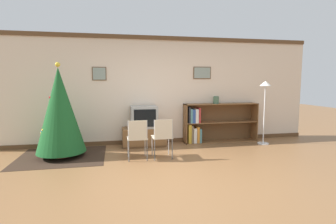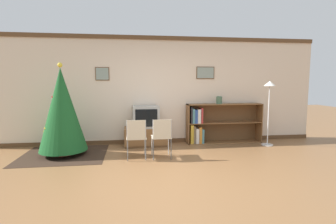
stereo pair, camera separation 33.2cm
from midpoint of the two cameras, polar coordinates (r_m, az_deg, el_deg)
ground_plane at (r=4.49m, az=-1.23°, el=-13.88°), size 24.00×24.00×0.00m
wall_back at (r=6.68m, az=-5.07°, el=4.72°), size 8.55×0.11×2.70m
area_rug at (r=6.08m, az=-23.56°, el=-8.88°), size 1.76×1.60×0.01m
christmas_tree at (r=5.90m, az=-23.99°, el=0.30°), size 1.00×1.00×1.96m
tv_console at (r=6.47m, az=-6.69°, el=-5.38°), size 1.05×0.51×0.46m
television at (r=6.39m, az=-6.75°, el=-1.06°), size 0.63×0.49×0.53m
folding_chair_left at (r=5.30m, az=-8.47°, el=-5.40°), size 0.40×0.40×0.82m
folding_chair_right at (r=5.35m, az=-2.96°, el=-5.23°), size 0.40×0.40×0.82m
bookshelf at (r=6.86m, az=7.40°, el=-2.60°), size 1.95×0.36×1.01m
vase at (r=6.82m, az=9.04°, el=2.64°), size 0.15×0.15×0.20m
standing_lamp at (r=6.89m, az=19.08°, el=3.34°), size 0.28×0.28×1.59m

